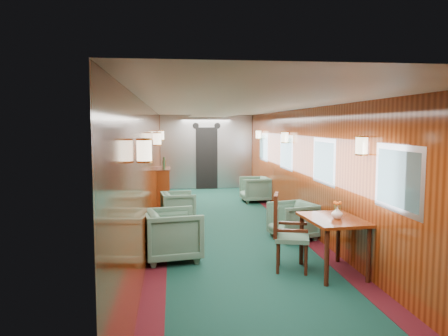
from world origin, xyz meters
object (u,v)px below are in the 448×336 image
(dining_table, at_px, (333,227))
(armchair_right_near, at_px, (293,221))
(credenza, at_px, (164,186))
(armchair_right_far, at_px, (255,189))
(armchair_left_far, at_px, (178,207))
(armchair_left_near, at_px, (172,235))
(side_chair, at_px, (285,229))

(dining_table, height_order, armchair_right_near, dining_table)
(credenza, xyz_separation_m, armchair_right_far, (2.45, 0.19, -0.15))
(armchair_left_far, relative_size, armchair_right_near, 0.95)
(dining_table, bearing_deg, armchair_right_near, 87.51)
(credenza, distance_m, armchair_left_near, 4.70)
(armchair_left_far, height_order, armchair_right_far, armchair_right_far)
(credenza, height_order, armchair_right_far, credenza)
(dining_table, distance_m, credenza, 6.10)
(credenza, height_order, armchair_left_near, credenza)
(credenza, distance_m, armchair_left_far, 2.04)
(armchair_left_near, relative_size, armchair_left_far, 1.22)
(side_chair, height_order, armchair_left_far, side_chair)
(credenza, xyz_separation_m, armchair_left_near, (0.22, -4.70, -0.10))
(armchair_left_near, xyz_separation_m, armchair_left_far, (0.13, 2.70, -0.07))
(dining_table, xyz_separation_m, armchair_left_far, (-2.11, 3.58, -0.34))
(armchair_left_far, xyz_separation_m, armchair_right_far, (2.10, 2.19, 0.02))
(side_chair, relative_size, armchair_right_far, 1.47)
(side_chair, height_order, armchair_right_near, side_chair)
(armchair_right_near, bearing_deg, side_chair, -34.57)
(credenza, xyz_separation_m, armchair_left_far, (0.35, -2.00, -0.17))
(side_chair, xyz_separation_m, armchair_right_far, (0.63, 5.57, -0.26))
(side_chair, relative_size, credenza, 0.89)
(side_chair, relative_size, armchair_left_near, 1.28)
(armchair_left_near, distance_m, armchair_right_far, 5.38)
(dining_table, relative_size, armchair_left_near, 1.28)
(dining_table, relative_size, side_chair, 1.00)
(dining_table, bearing_deg, armchair_right_far, 85.98)
(side_chair, height_order, armchair_left_near, side_chair)
(armchair_left_near, relative_size, armchair_right_far, 1.15)
(credenza, distance_m, armchair_right_far, 2.46)
(dining_table, xyz_separation_m, armchair_right_near, (-0.05, 1.87, -0.32))
(side_chair, height_order, credenza, credenza)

